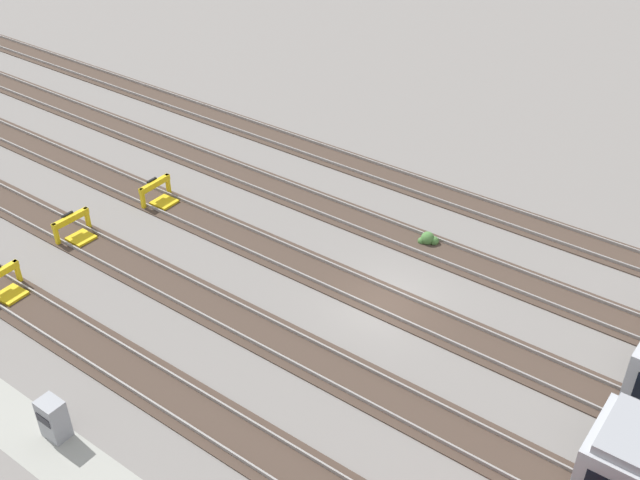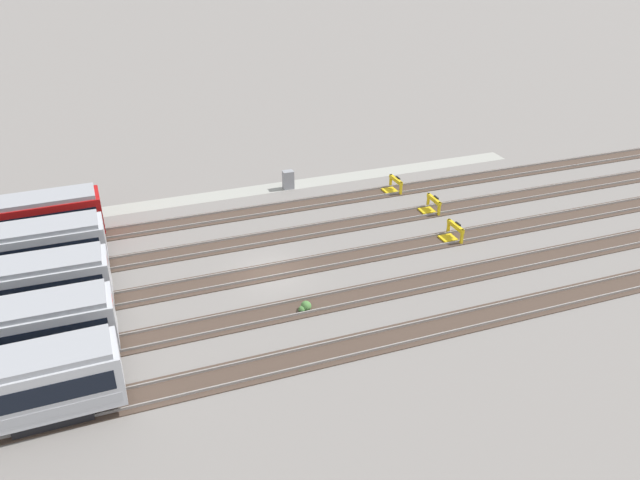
# 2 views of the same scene
# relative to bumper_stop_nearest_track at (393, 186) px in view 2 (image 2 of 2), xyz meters

# --- Properties ---
(ground_plane) EXTENTS (400.00, 400.00, 0.00)m
(ground_plane) POSITION_rel_bumper_stop_nearest_track_xyz_m (13.50, 9.26, -0.51)
(ground_plane) COLOR gray
(service_walkway) EXTENTS (54.00, 2.00, 0.01)m
(service_walkway) POSITION_rel_bumper_stop_nearest_track_xyz_m (13.50, -4.18, -0.51)
(service_walkway) COLOR #9E9E93
(service_walkway) RESTS_ON ground
(rail_track_nearest) EXTENTS (90.00, 2.23, 0.21)m
(rail_track_nearest) POSITION_rel_bumper_stop_nearest_track_xyz_m (13.50, -0.01, -0.47)
(rail_track_nearest) COLOR #47382D
(rail_track_nearest) RESTS_ON ground
(rail_track_near_inner) EXTENTS (90.00, 2.23, 0.21)m
(rail_track_near_inner) POSITION_rel_bumper_stop_nearest_track_xyz_m (13.50, 4.63, -0.47)
(rail_track_near_inner) COLOR #47382D
(rail_track_near_inner) RESTS_ON ground
(rail_track_middle) EXTENTS (90.00, 2.24, 0.21)m
(rail_track_middle) POSITION_rel_bumper_stop_nearest_track_xyz_m (13.50, 9.26, -0.47)
(rail_track_middle) COLOR #47382D
(rail_track_middle) RESTS_ON ground
(rail_track_far_inner) EXTENTS (90.00, 2.23, 0.21)m
(rail_track_far_inner) POSITION_rel_bumper_stop_nearest_track_xyz_m (13.50, 13.90, -0.47)
(rail_track_far_inner) COLOR #47382D
(rail_track_far_inner) RESTS_ON ground
(rail_track_farthest) EXTENTS (90.00, 2.23, 0.21)m
(rail_track_farthest) POSITION_rel_bumper_stop_nearest_track_xyz_m (13.50, 18.54, -0.47)
(rail_track_farthest) COLOR #47382D
(rail_track_farthest) RESTS_ON ground
(bumper_stop_nearest_track) EXTENTS (1.38, 2.01, 1.22)m
(bumper_stop_nearest_track) POSITION_rel_bumper_stop_nearest_track_xyz_m (0.00, 0.00, 0.00)
(bumper_stop_nearest_track) COLOR gold
(bumper_stop_nearest_track) RESTS_ON ground
(bumper_stop_near_inner_track) EXTENTS (1.36, 2.00, 1.22)m
(bumper_stop_near_inner_track) POSITION_rel_bumper_stop_nearest_track_xyz_m (-1.07, 4.62, 0.00)
(bumper_stop_near_inner_track) COLOR gold
(bumper_stop_near_inner_track) RESTS_ON ground
(bumper_stop_middle_track) EXTENTS (1.36, 2.00, 1.22)m
(bumper_stop_middle_track) POSITION_rel_bumper_stop_nearest_track_xyz_m (-0.26, 9.27, 0.00)
(bumper_stop_middle_track) COLOR gold
(bumper_stop_middle_track) RESTS_ON ground
(electrical_cabinet) EXTENTS (0.90, 0.73, 1.60)m
(electrical_cabinet) POSITION_rel_bumper_stop_nearest_track_xyz_m (8.21, -3.63, 0.29)
(electrical_cabinet) COLOR gray
(electrical_cabinet) RESTS_ON ground
(weed_clump) EXTENTS (0.92, 0.70, 0.64)m
(weed_clump) POSITION_rel_bumper_stop_nearest_track_xyz_m (12.73, 14.21, -0.27)
(weed_clump) COLOR #4C7F3D
(weed_clump) RESTS_ON ground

